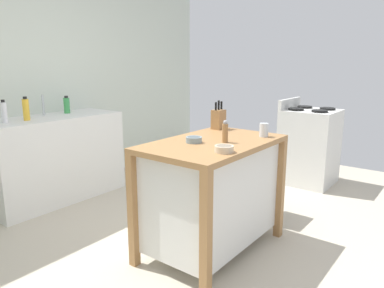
# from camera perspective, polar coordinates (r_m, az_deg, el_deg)

# --- Properties ---
(ground_plane) EXTENTS (6.56, 6.56, 0.00)m
(ground_plane) POSITION_cam_1_polar(r_m,az_deg,el_deg) (2.99, -0.62, -16.45)
(ground_plane) COLOR #BCB29E
(ground_plane) RESTS_ON ground
(wall_back) EXTENTS (5.56, 0.10, 2.60)m
(wall_back) POSITION_cam_1_polar(r_m,az_deg,el_deg) (4.34, -24.51, 9.52)
(wall_back) COLOR silver
(wall_back) RESTS_ON ground
(kitchen_island) EXTENTS (1.13, 0.70, 0.88)m
(kitchen_island) POSITION_cam_1_polar(r_m,az_deg,el_deg) (2.81, 3.26, -7.30)
(kitchen_island) COLOR #9E7042
(kitchen_island) RESTS_ON ground
(knife_block) EXTENTS (0.11, 0.09, 0.25)m
(knife_block) POSITION_cam_1_polar(r_m,az_deg,el_deg) (3.19, 4.20, 3.98)
(knife_block) COLOR #9E7042
(knife_block) RESTS_ON kitchen_island
(bowl_ceramic_small) EXTENTS (0.12, 0.12, 0.04)m
(bowl_ceramic_small) POSITION_cam_1_polar(r_m,az_deg,el_deg) (2.37, 5.08, -0.74)
(bowl_ceramic_small) COLOR beige
(bowl_ceramic_small) RESTS_ON kitchen_island
(bowl_stoneware_deep) EXTENTS (0.12, 0.12, 0.04)m
(bowl_stoneware_deep) POSITION_cam_1_polar(r_m,az_deg,el_deg) (2.65, 0.30, 0.72)
(bowl_stoneware_deep) COLOR gray
(bowl_stoneware_deep) RESTS_ON kitchen_island
(drinking_cup) EXTENTS (0.07, 0.07, 0.11)m
(drinking_cup) POSITION_cam_1_polar(r_m,az_deg,el_deg) (2.91, 11.27, 2.19)
(drinking_cup) COLOR silver
(drinking_cup) RESTS_ON kitchen_island
(pepper_grinder) EXTENTS (0.04, 0.04, 0.16)m
(pepper_grinder) POSITION_cam_1_polar(r_m,az_deg,el_deg) (2.65, 5.25, 1.89)
(pepper_grinder) COLOR #9E7042
(pepper_grinder) RESTS_ON kitchen_island
(trash_bin) EXTENTS (0.36, 0.28, 0.63)m
(trash_bin) POSITION_cam_1_polar(r_m,az_deg,el_deg) (3.55, 10.08, -6.23)
(trash_bin) COLOR #B7B2A8
(trash_bin) RESTS_ON ground
(sink_counter) EXTENTS (1.42, 0.60, 0.90)m
(sink_counter) POSITION_cam_1_polar(r_m,az_deg,el_deg) (4.17, -20.82, -2.05)
(sink_counter) COLOR silver
(sink_counter) RESTS_ON ground
(sink_faucet) EXTENTS (0.02, 0.02, 0.22)m
(sink_faucet) POSITION_cam_1_polar(r_m,az_deg,el_deg) (4.19, -22.44, 5.70)
(sink_faucet) COLOR #B7BCC1
(sink_faucet) RESTS_ON sink_counter
(bottle_dish_soap) EXTENTS (0.06, 0.06, 0.19)m
(bottle_dish_soap) POSITION_cam_1_polar(r_m,az_deg,el_deg) (4.28, -19.17, 5.81)
(bottle_dish_soap) COLOR green
(bottle_dish_soap) RESTS_ON sink_counter
(bottle_hand_soap) EXTENTS (0.06, 0.06, 0.23)m
(bottle_hand_soap) POSITION_cam_1_polar(r_m,az_deg,el_deg) (3.88, -24.74, 5.00)
(bottle_hand_soap) COLOR yellow
(bottle_hand_soap) RESTS_ON sink_counter
(bottle_spray_cleaner) EXTENTS (0.05, 0.05, 0.22)m
(bottle_spray_cleaner) POSITION_cam_1_polar(r_m,az_deg,el_deg) (3.81, -27.54, 4.48)
(bottle_spray_cleaner) COLOR white
(bottle_spray_cleaner) RESTS_ON sink_counter
(stove) EXTENTS (0.60, 0.60, 1.02)m
(stove) POSITION_cam_1_polar(r_m,az_deg,el_deg) (4.64, 17.98, -0.31)
(stove) COLOR silver
(stove) RESTS_ON ground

